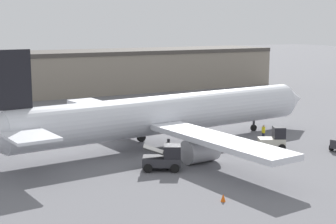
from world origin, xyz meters
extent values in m
plane|color=slate|center=(0.00, 0.00, 0.00)|extent=(400.00, 400.00, 0.00)
cube|color=gray|center=(9.31, 42.88, 3.41)|extent=(68.47, 12.66, 6.83)
cube|color=#47423D|center=(9.31, 42.88, 7.18)|extent=(68.47, 12.91, 0.70)
cylinder|color=silver|center=(0.00, 0.00, 3.17)|extent=(33.67, 7.16, 3.90)
cone|color=silver|center=(18.20, 1.79, 3.17)|extent=(3.48, 4.11, 3.82)
cube|color=silver|center=(-2.64, 9.71, 2.49)|extent=(4.92, 16.19, 0.50)
cube|color=silver|center=(-0.69, -10.04, 2.49)|extent=(4.92, 16.19, 0.50)
cylinder|color=#ADADB2|center=(-2.40, 7.33, 1.13)|extent=(3.30, 2.46, 2.16)
cylinder|color=#ADADB2|center=(-0.93, -7.66, 1.13)|extent=(3.30, 2.46, 2.16)
cube|color=black|center=(-15.87, -1.56, 7.63)|extent=(3.53, 0.70, 5.01)
cube|color=silver|center=(-15.45, -5.83, 3.56)|extent=(3.95, 5.00, 0.24)
cylinder|color=#38383D|center=(11.98, 1.18, 0.61)|extent=(0.28, 0.28, 1.22)
cylinder|color=black|center=(11.98, 1.18, 0.35)|extent=(0.73, 0.42, 0.70)
cylinder|color=#38383D|center=(-1.42, -2.69, 0.61)|extent=(0.28, 0.28, 1.22)
cylinder|color=black|center=(-1.42, -2.69, 0.45)|extent=(0.93, 0.44, 0.90)
cylinder|color=#38383D|center=(-1.91, 2.36, 0.61)|extent=(0.28, 0.28, 1.22)
cylinder|color=black|center=(-1.91, 2.36, 0.45)|extent=(0.93, 0.44, 0.90)
cylinder|color=#1E2338|center=(9.82, -3.24, 0.40)|extent=(0.27, 0.27, 0.80)
cylinder|color=yellow|center=(9.82, -3.24, 1.11)|extent=(0.37, 0.37, 0.63)
sphere|color=tan|center=(9.82, -3.24, 1.55)|extent=(0.23, 0.23, 0.23)
cylinder|color=black|center=(12.72, -10.11, 0.32)|extent=(0.70, 0.46, 0.65)
cube|color=#2D2D33|center=(-5.01, -8.03, 0.75)|extent=(3.70, 3.18, 0.73)
cube|color=black|center=(-4.23, -8.47, 1.64)|extent=(2.05, 2.14, 1.05)
cube|color=#333333|center=(-5.51, -7.75, 1.71)|extent=(2.38, 2.11, 0.77)
cylinder|color=black|center=(-4.48, -9.39, 0.38)|extent=(0.80, 0.62, 0.76)
cylinder|color=black|center=(-3.58, -7.78, 0.38)|extent=(0.80, 0.62, 0.76)
cylinder|color=black|center=(-6.44, -8.29, 0.38)|extent=(0.80, 0.62, 0.76)
cylinder|color=black|center=(-5.54, -6.68, 0.38)|extent=(0.80, 0.62, 0.76)
cube|color=beige|center=(7.82, -6.94, 0.76)|extent=(2.93, 2.51, 0.79)
cube|color=black|center=(8.44, -7.27, 1.73)|extent=(1.61, 1.71, 1.13)
cylinder|color=black|center=(8.25, -8.01, 0.37)|extent=(0.78, 0.59, 0.73)
cylinder|color=black|center=(8.95, -6.69, 0.37)|extent=(0.78, 0.59, 0.73)
cylinder|color=black|center=(6.69, -7.18, 0.37)|extent=(0.78, 0.59, 0.73)
cylinder|color=black|center=(7.39, -5.86, 0.37)|extent=(0.78, 0.59, 0.73)
cone|color=#EF590F|center=(-4.98, -17.10, 0.28)|extent=(0.36, 0.36, 0.55)
camera|label=1|loc=(-24.82, -45.34, 12.20)|focal=55.00mm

